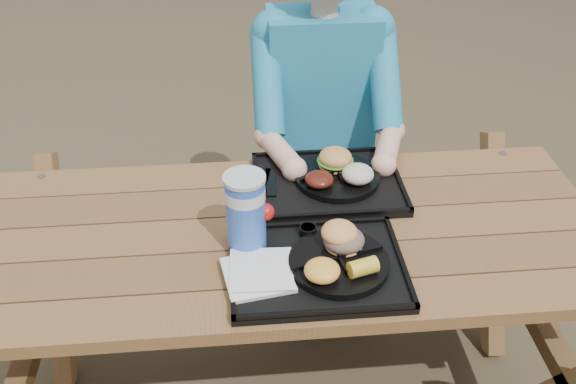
{
  "coord_description": "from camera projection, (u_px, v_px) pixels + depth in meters",
  "views": [
    {
      "loc": [
        -0.13,
        -1.41,
        1.88
      ],
      "look_at": [
        0.0,
        0.0,
        0.88
      ],
      "focal_mm": 40.0,
      "sensor_mm": 36.0,
      "label": 1
    }
  ],
  "objects": [
    {
      "name": "plate_near",
      "position": [
        339.0,
        262.0,
        1.65
      ],
      "size": [
        0.26,
        0.26,
        0.02
      ],
      "primitive_type": "cylinder",
      "color": "black",
      "rests_on": "tray_near"
    },
    {
      "name": "diner",
      "position": [
        320.0,
        141.0,
        2.42
      ],
      "size": [
        0.48,
        0.84,
        1.28
      ],
      "primitive_type": null,
      "color": "#1C97C6",
      "rests_on": "ground"
    },
    {
      "name": "napkin_stack",
      "position": [
        258.0,
        274.0,
        1.61
      ],
      "size": [
        0.19,
        0.19,
        0.02
      ],
      "primitive_type": "cube",
      "rotation": [
        0.0,
        0.0,
        0.17
      ],
      "color": "white",
      "rests_on": "tray_near"
    },
    {
      "name": "soda_cup",
      "position": [
        246.0,
        213.0,
        1.66
      ],
      "size": [
        0.1,
        0.1,
        0.21
      ],
      "primitive_type": "cylinder",
      "color": "blue",
      "rests_on": "tray_near"
    },
    {
      "name": "tray_near",
      "position": [
        317.0,
        268.0,
        1.66
      ],
      "size": [
        0.45,
        0.35,
        0.02
      ],
      "primitive_type": "cube",
      "color": "black",
      "rests_on": "picnic_table"
    },
    {
      "name": "burger",
      "position": [
        336.0,
        154.0,
        1.97
      ],
      "size": [
        0.1,
        0.1,
        0.09
      ],
      "primitive_type": null,
      "color": "#D4934A",
      "rests_on": "plate_far"
    },
    {
      "name": "mac_cheese",
      "position": [
        322.0,
        270.0,
        1.57
      ],
      "size": [
        0.09,
        0.09,
        0.05
      ],
      "primitive_type": "ellipsoid",
      "color": "#FFB843",
      "rests_on": "plate_near"
    },
    {
      "name": "condiment_bbq",
      "position": [
        308.0,
        231.0,
        1.75
      ],
      "size": [
        0.05,
        0.05,
        0.03
      ],
      "primitive_type": "cylinder",
      "color": "black",
      "rests_on": "tray_near"
    },
    {
      "name": "cutlery_far",
      "position": [
        271.0,
        181.0,
        1.96
      ],
      "size": [
        0.03,
        0.16,
        0.01
      ],
      "primitive_type": "cube",
      "rotation": [
        0.0,
        0.0,
        -0.03
      ],
      "color": "black",
      "rests_on": "tray_far"
    },
    {
      "name": "condiment_mustard",
      "position": [
        335.0,
        228.0,
        1.75
      ],
      "size": [
        0.05,
        0.05,
        0.03
      ],
      "primitive_type": "cylinder",
      "color": "gold",
      "rests_on": "tray_near"
    },
    {
      "name": "tray_far",
      "position": [
        328.0,
        185.0,
        1.97
      ],
      "size": [
        0.45,
        0.35,
        0.02
      ],
      "primitive_type": "cube",
      "color": "black",
      "rests_on": "picnic_table"
    },
    {
      "name": "corn_cob",
      "position": [
        363.0,
        267.0,
        1.59
      ],
      "size": [
        0.09,
        0.09,
        0.04
      ],
      "primitive_type": null,
      "rotation": [
        0.0,
        0.0,
        0.28
      ],
      "color": "yellow",
      "rests_on": "plate_near"
    },
    {
      "name": "picnic_table",
      "position": [
        288.0,
        323.0,
        2.02
      ],
      "size": [
        1.8,
        1.49,
        0.75
      ],
      "primitive_type": null,
      "color": "#999999",
      "rests_on": "ground"
    },
    {
      "name": "potato_salad",
      "position": [
        358.0,
        174.0,
        1.92
      ],
      "size": [
        0.1,
        0.1,
        0.05
      ],
      "primitive_type": "ellipsoid",
      "color": "beige",
      "rests_on": "plate_far"
    },
    {
      "name": "baked_beans",
      "position": [
        319.0,
        179.0,
        1.9
      ],
      "size": [
        0.09,
        0.09,
        0.04
      ],
      "primitive_type": "ellipsoid",
      "color": "#541910",
      "rests_on": "plate_far"
    },
    {
      "name": "plate_far",
      "position": [
        337.0,
        177.0,
        1.97
      ],
      "size": [
        0.26,
        0.26,
        0.02
      ],
      "primitive_type": "cylinder",
      "color": "black",
      "rests_on": "tray_far"
    },
    {
      "name": "sandwich",
      "position": [
        345.0,
        231.0,
        1.65
      ],
      "size": [
        0.1,
        0.1,
        0.1
      ],
      "primitive_type": null,
      "color": "#F8A257",
      "rests_on": "plate_near"
    }
  ]
}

